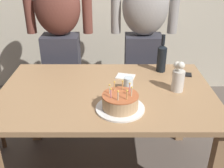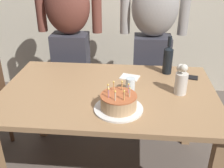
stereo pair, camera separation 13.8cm
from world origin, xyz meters
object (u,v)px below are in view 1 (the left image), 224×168
at_px(flower_vase, 179,78).
at_px(person_man_bearded, 61,40).
at_px(wine_bottle, 162,57).
at_px(cell_phone, 183,74).
at_px(water_glass_near, 129,84).
at_px(napkin_stack, 126,77).
at_px(person_woman_cardigan, 144,40).
at_px(birthday_cake, 121,103).

relative_size(flower_vase, person_man_bearded, 0.13).
height_order(wine_bottle, cell_phone, wine_bottle).
relative_size(water_glass_near, wine_bottle, 0.32).
xyz_separation_m(water_glass_near, napkin_stack, (-0.01, 0.21, -0.04)).
xyz_separation_m(water_glass_near, person_woman_cardigan, (0.18, 0.74, 0.09)).
relative_size(wine_bottle, person_woman_cardigan, 0.18).
relative_size(water_glass_near, napkin_stack, 0.69).
bearing_deg(wine_bottle, flower_vase, -80.21).
distance_m(water_glass_near, person_man_bearded, 0.96).
relative_size(wine_bottle, napkin_stack, 2.18).
xyz_separation_m(birthday_cake, person_woman_cardigan, (0.24, 0.99, 0.09)).
bearing_deg(cell_phone, wine_bottle, 169.01).
bearing_deg(person_woman_cardigan, birthday_cake, 76.17).
bearing_deg(flower_vase, cell_phone, 69.28).
bearing_deg(water_glass_near, flower_vase, -1.08).
bearing_deg(person_woman_cardigan, water_glass_near, 76.33).
bearing_deg(napkin_stack, birthday_cake, -96.63).
bearing_deg(flower_vase, water_glass_near, 178.92).
distance_m(cell_phone, flower_vase, 0.30).
relative_size(person_man_bearded, person_woman_cardigan, 1.00).
bearing_deg(napkin_stack, flower_vase, -32.33).
height_order(water_glass_near, wine_bottle, wine_bottle).
xyz_separation_m(water_glass_near, wine_bottle, (0.28, 0.33, 0.07)).
xyz_separation_m(birthday_cake, water_glass_near, (0.06, 0.25, 0.00)).
height_order(wine_bottle, napkin_stack, wine_bottle).
relative_size(water_glass_near, person_man_bearded, 0.06).
bearing_deg(cell_phone, water_glass_near, -136.87).
bearing_deg(person_woman_cardigan, person_man_bearded, 0.00).
xyz_separation_m(flower_vase, person_woman_cardigan, (-0.16, 0.75, 0.03)).
xyz_separation_m(birthday_cake, person_man_bearded, (-0.53, 0.99, 0.09)).
bearing_deg(wine_bottle, person_man_bearded, 154.86).
distance_m(flower_vase, person_woman_cardigan, 0.77).
height_order(wine_bottle, person_woman_cardigan, person_woman_cardigan).
height_order(birthday_cake, cell_phone, birthday_cake).
height_order(wine_bottle, person_man_bearded, person_man_bearded).
xyz_separation_m(cell_phone, person_man_bearded, (-1.04, 0.48, 0.13)).
xyz_separation_m(napkin_stack, person_man_bearded, (-0.59, 0.53, 0.13)).
distance_m(birthday_cake, napkin_stack, 0.47).
distance_m(water_glass_near, person_woman_cardigan, 0.77).
height_order(birthday_cake, person_woman_cardigan, person_woman_cardigan).
distance_m(birthday_cake, person_woman_cardigan, 1.03).
bearing_deg(napkin_stack, wine_bottle, 21.60).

